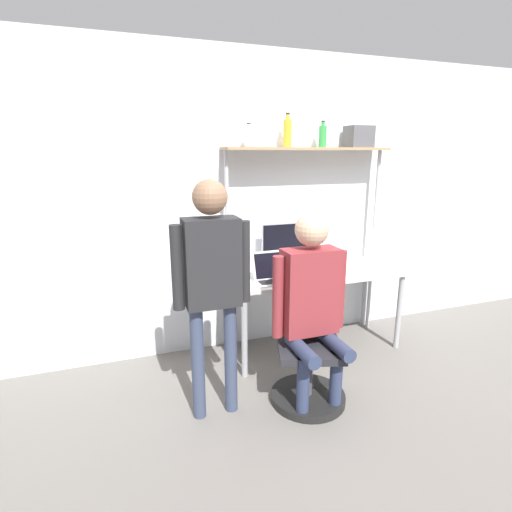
# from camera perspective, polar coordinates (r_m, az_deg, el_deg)

# --- Properties ---
(ground_plane) EXTENTS (12.00, 12.00, 0.00)m
(ground_plane) POSITION_cam_1_polar(r_m,az_deg,el_deg) (3.72, 10.50, -15.02)
(ground_plane) COLOR slate
(wall_back) EXTENTS (8.00, 0.06, 2.70)m
(wall_back) POSITION_cam_1_polar(r_m,az_deg,el_deg) (3.91, 6.08, 7.56)
(wall_back) COLOR silver
(wall_back) RESTS_ON ground_plane
(desk) EXTENTS (1.65, 0.68, 0.76)m
(desk) POSITION_cam_1_polar(r_m,az_deg,el_deg) (3.73, 8.24, -3.39)
(desk) COLOR silver
(desk) RESTS_ON ground_plane
(shelf_unit) EXTENTS (1.57, 0.27, 1.87)m
(shelf_unit) POSITION_cam_1_polar(r_m,az_deg,el_deg) (3.74, 7.34, 10.53)
(shelf_unit) COLOR #997A56
(shelf_unit) RESTS_ON ground_plane
(monitor) EXTENTS (0.56, 0.21, 0.43)m
(monitor) POSITION_cam_1_polar(r_m,az_deg,el_deg) (3.74, 4.88, 1.76)
(monitor) COLOR #B7B7BC
(monitor) RESTS_ON desk
(laptop) EXTENTS (0.35, 0.25, 0.24)m
(laptop) POSITION_cam_1_polar(r_m,az_deg,el_deg) (3.40, 2.49, -2.39)
(laptop) COLOR silver
(laptop) RESTS_ON desk
(cell_phone) EXTENTS (0.07, 0.15, 0.01)m
(cell_phone) POSITION_cam_1_polar(r_m,az_deg,el_deg) (3.54, 6.95, -2.85)
(cell_phone) COLOR black
(cell_phone) RESTS_ON desk
(office_chair) EXTENTS (0.58, 0.58, 0.92)m
(office_chair) POSITION_cam_1_polar(r_m,az_deg,el_deg) (3.13, 7.45, -15.09)
(office_chair) COLOR black
(office_chair) RESTS_ON ground_plane
(person_seated) EXTENTS (0.57, 0.48, 1.43)m
(person_seated) POSITION_cam_1_polar(r_m,az_deg,el_deg) (2.85, 7.96, -5.58)
(person_seated) COLOR #2D3856
(person_seated) RESTS_ON ground_plane
(person_standing) EXTENTS (0.53, 0.22, 1.66)m
(person_standing) POSITION_cam_1_polar(r_m,az_deg,el_deg) (2.64, -6.31, -2.30)
(person_standing) COLOR #38425B
(person_standing) RESTS_ON ground_plane
(bottle_clear) EXTENTS (0.07, 0.07, 0.20)m
(bottle_clear) POSITION_cam_1_polar(r_m,az_deg,el_deg) (3.51, -1.03, 16.66)
(bottle_clear) COLOR silver
(bottle_clear) RESTS_ON shelf_unit
(bottle_amber) EXTENTS (0.07, 0.07, 0.29)m
(bottle_amber) POSITION_cam_1_polar(r_m,az_deg,el_deg) (3.64, 4.52, 17.16)
(bottle_amber) COLOR gold
(bottle_amber) RESTS_ON shelf_unit
(bottle_green) EXTENTS (0.07, 0.07, 0.23)m
(bottle_green) POSITION_cam_1_polar(r_m,az_deg,el_deg) (3.80, 9.49, 16.54)
(bottle_green) COLOR #2D8C3F
(bottle_green) RESTS_ON shelf_unit
(storage_box) EXTENTS (0.23, 0.20, 0.20)m
(storage_box) POSITION_cam_1_polar(r_m,az_deg,el_deg) (3.99, 14.44, 16.18)
(storage_box) COLOR #4C4C51
(storage_box) RESTS_ON shelf_unit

